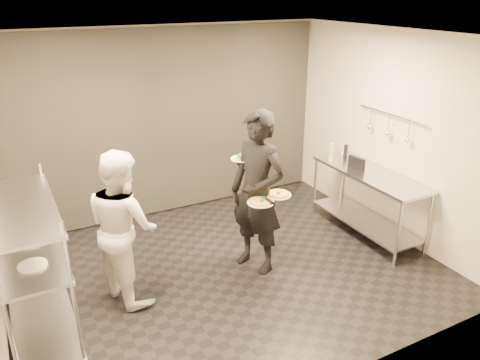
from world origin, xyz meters
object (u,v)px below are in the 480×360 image
pass_rack (32,262)px  waiter (257,193)px  pizza_plate_far (278,194)px  salad_plate (242,157)px  bottle_green (331,152)px  bottle_clear (343,149)px  prep_counter (368,192)px  bottle_dark (346,151)px  chef (123,226)px  pizza_plate_near (261,202)px  pos_monitor (356,164)px

pass_rack → waiter: 2.53m
pizza_plate_far → salad_plate: bearing=116.2°
bottle_green → bottle_clear: bearing=20.0°
prep_counter → bottle_clear: size_ratio=10.38×
prep_counter → bottle_dark: bearing=82.1°
pass_rack → bottle_dark: bearing=8.2°
chef → bottle_green: (3.21, 0.52, 0.18)m
prep_counter → bottle_clear: 0.86m
prep_counter → pizza_plate_near: bearing=-171.0°
pass_rack → pos_monitor: (4.21, 0.16, 0.25)m
chef → bottle_green: bearing=-95.9°
waiter → salad_plate: 0.48m
prep_counter → bottle_green: 0.79m
pizza_plate_near → bottle_dark: 2.20m
pizza_plate_near → waiter: bearing=68.4°
pizza_plate_far → bottle_dark: bottle_dark is taller
salad_plate → pos_monitor: (1.74, -0.08, -0.36)m
pizza_plate_near → bottle_green: (1.74, 0.95, 0.03)m
pizza_plate_far → bottle_dark: 1.92m
pass_rack → chef: chef is taller
pass_rack → bottle_dark: pass_rack is taller
pass_rack → pizza_plate_near: size_ratio=5.19×
bottle_dark → bottle_green: bearing=176.8°
waiter → pos_monitor: waiter is taller
bottle_green → bottle_dark: 0.26m
prep_counter → pos_monitor: bearing=127.8°
pizza_plate_far → bottle_dark: bearing=26.9°
prep_counter → bottle_green: bottle_green is taller
pos_monitor → prep_counter: bearing=-58.6°
bottle_clear → prep_counter: bearing=-100.6°
pos_monitor → bottle_clear: size_ratio=1.54×
prep_counter → pizza_plate_near: (-1.91, -0.30, 0.39)m
pizza_plate_far → bottle_clear: size_ratio=1.71×
pos_monitor → bottle_dark: size_ratio=1.34×
pizza_plate_far → salad_plate: size_ratio=1.11×
pizza_plate_near → bottle_green: size_ratio=1.23×
bottle_green → pos_monitor: bearing=-84.6°
pizza_plate_far → bottle_green: bearing=31.2°
waiter → bottle_green: 1.78m
pos_monitor → salad_plate: bearing=170.8°
salad_plate → pos_monitor: salad_plate is taller
chef → pos_monitor: 3.26m
pass_rack → bottle_dark: (4.42, 0.64, 0.25)m
waiter → bottle_clear: (1.95, 0.81, 0.00)m
pass_rack → pos_monitor: size_ratio=6.00×
prep_counter → salad_plate: bearing=172.7°
pass_rack → pizza_plate_near: 2.45m
pizza_plate_near → pos_monitor: 1.84m
prep_counter → bottle_green: size_ratio=7.18×
pizza_plate_near → bottle_clear: size_ratio=1.78×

